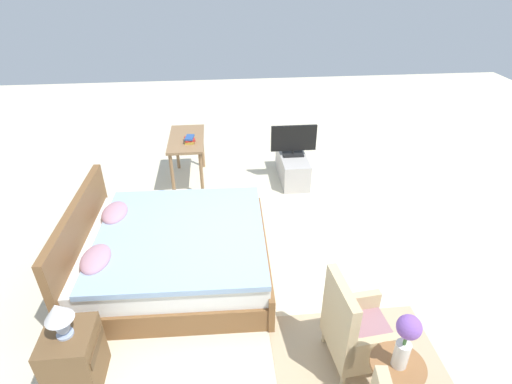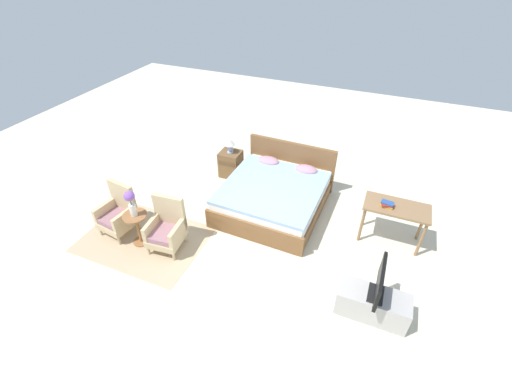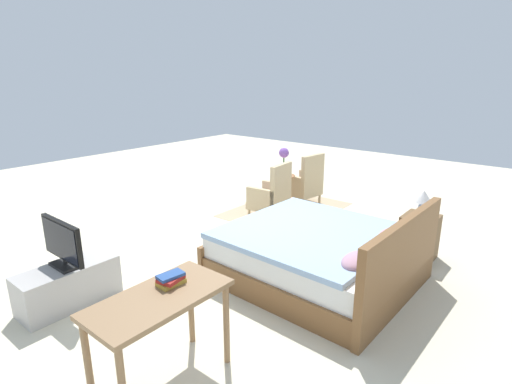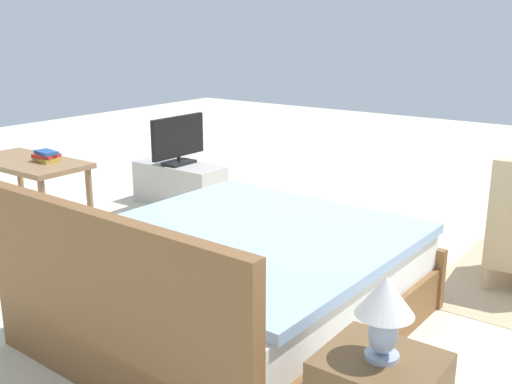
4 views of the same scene
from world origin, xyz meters
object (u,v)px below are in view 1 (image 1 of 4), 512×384
tv_stand (292,167)px  vanity_desk (187,145)px  bed (172,253)px  side_table (393,383)px  armchair_by_window_right (356,331)px  table_lamp (58,316)px  tv_flatscreen (294,140)px  flower_vase (406,337)px  book_stack (190,139)px  nightstand (74,358)px

tv_stand → vanity_desk: vanity_desk is taller
bed → side_table: (-1.80, -1.79, 0.08)m
bed → armchair_by_window_right: 2.11m
table_lamp → tv_flatscreen: bearing=-36.0°
armchair_by_window_right → table_lamp: 2.39m
bed → table_lamp: (-1.27, 0.69, 0.49)m
side_table → flower_vase: 0.52m
tv_flatscreen → vanity_desk: 1.63m
table_lamp → tv_flatscreen: size_ratio=0.47×
tv_flatscreen → vanity_desk: size_ratio=0.67×
bed → book_stack: bed is taller
armchair_by_window_right → table_lamp: size_ratio=2.79×
tv_stand → tv_flatscreen: tv_flatscreen is taller
armchair_by_window_right → nightstand: armchair_by_window_right is taller
side_table → book_stack: bearing=23.4°
bed → book_stack: (1.98, -0.15, 0.49)m
armchair_by_window_right → vanity_desk: size_ratio=0.88×
book_stack → tv_stand: bearing=-87.2°
flower_vase → tv_stand: 3.92m
side_table → table_lamp: table_lamp is taller
vanity_desk → nightstand: bearing=167.1°
tv_flatscreen → bed: bearing=140.1°
bed → vanity_desk: bearing=-2.5°
tv_stand → vanity_desk: (0.09, 1.63, 0.42)m
side_table → flower_vase: bearing=90.0°
armchair_by_window_right → flower_vase: flower_vase is taller
nightstand → tv_stand: bearing=-36.0°
side_table → vanity_desk: 4.30m
flower_vase → tv_flatscreen: flower_vase is taller
book_stack → table_lamp: bearing=165.4°
side_table → nightstand: (0.53, 2.48, -0.09)m
bed → tv_stand: size_ratio=2.15×
flower_vase → nightstand: flower_vase is taller
flower_vase → bed: bearing=44.8°
side_table → nightstand: 2.54m
tv_stand → vanity_desk: size_ratio=0.92×
armchair_by_window_right → side_table: armchair_by_window_right is taller
tv_flatscreen → book_stack: bearing=92.9°
tv_stand → book_stack: size_ratio=4.56×
flower_vase → vanity_desk: 4.30m
bed → side_table: bed is taller
armchair_by_window_right → tv_flatscreen: size_ratio=1.32×
armchair_by_window_right → vanity_desk: (3.44, 1.57, 0.25)m
table_lamp → tv_flatscreen: same height
tv_flatscreen → side_table: bearing=-179.0°
side_table → armchair_by_window_right: bearing=14.0°
nightstand → side_table: bearing=-102.1°
bed → nightstand: bed is taller
tv_flatscreen → book_stack: tv_flatscreen is taller
nightstand → table_lamp: 0.50m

